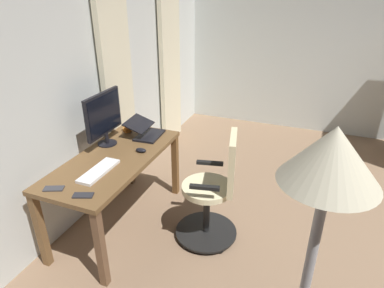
{
  "coord_description": "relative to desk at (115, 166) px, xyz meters",
  "views": [
    {
      "loc": [
        2.53,
        -1.19,
        2.11
      ],
      "look_at": [
        0.02,
        -2.17,
        0.8
      ],
      "focal_mm": 31.25,
      "sensor_mm": 36.0,
      "label": 1
    }
  ],
  "objects": [
    {
      "name": "back_room_partition",
      "position": [
        -0.37,
        -0.47,
        0.74
      ],
      "size": [
        5.46,
        0.1,
        2.75
      ],
      "primitive_type": "cube",
      "color": "silver",
      "rests_on": "ground"
    },
    {
      "name": "office_chair",
      "position": [
        -0.15,
        0.89,
        -0.16
      ],
      "size": [
        0.56,
        0.56,
        1.02
      ],
      "rotation": [
        0.0,
        0.0,
        3.36
      ],
      "color": "black",
      "rests_on": "ground"
    },
    {
      "name": "computer_keyboard",
      "position": [
        0.27,
        0.04,
        0.11
      ],
      "size": [
        0.41,
        0.14,
        0.02
      ],
      "primitive_type": "cube",
      "color": "white",
      "rests_on": "desk"
    },
    {
      "name": "curtain_right_panel",
      "position": [
        -0.7,
        -0.36,
        0.63
      ],
      "size": [
        0.49,
        0.06,
        2.52
      ],
      "primitive_type": "cube",
      "color": "beige",
      "rests_on": "ground"
    },
    {
      "name": "cell_phone_by_monitor",
      "position": [
        0.59,
        0.13,
        0.1
      ],
      "size": [
        0.12,
        0.16,
        0.01
      ],
      "primitive_type": "cube",
      "rotation": [
        0.0,
        0.0,
        0.37
      ],
      "color": "#232328",
      "rests_on": "desk"
    },
    {
      "name": "computer_monitor",
      "position": [
        -0.2,
        -0.2,
        0.38
      ],
      "size": [
        0.5,
        0.18,
        0.5
      ],
      "color": "black",
      "rests_on": "desk"
    },
    {
      "name": "laptop",
      "position": [
        -0.5,
        0.05,
        0.15
      ],
      "size": [
        0.34,
        0.34,
        0.16
      ],
      "rotation": [
        0.0,
        0.0,
        0.07
      ],
      "color": "black",
      "rests_on": "desk"
    },
    {
      "name": "desk",
      "position": [
        0.0,
        0.0,
        0.0
      ],
      "size": [
        1.42,
        0.64,
        0.73
      ],
      "color": "brown",
      "rests_on": "ground"
    },
    {
      "name": "cell_phone_face_up",
      "position": [
        0.6,
        -0.13,
        0.1
      ],
      "size": [
        0.12,
        0.16,
        0.01
      ],
      "primitive_type": "cube",
      "rotation": [
        0.0,
        0.0,
        0.41
      ],
      "color": "#333338",
      "rests_on": "desk"
    },
    {
      "name": "mug_tea",
      "position": [
        -0.52,
        -0.18,
        0.14
      ],
      "size": [
        0.12,
        0.08,
        0.09
      ],
      "color": "orange",
      "rests_on": "desk"
    },
    {
      "name": "computer_mouse",
      "position": [
        -0.17,
        0.18,
        0.12
      ],
      "size": [
        0.06,
        0.1,
        0.04
      ],
      "primitive_type": "ellipsoid",
      "color": "black",
      "rests_on": "desk"
    },
    {
      "name": "floor_lamp",
      "position": [
        1.37,
        1.64,
        0.76
      ],
      "size": [
        0.28,
        0.28,
        1.8
      ],
      "color": "black",
      "rests_on": "ground"
    },
    {
      "name": "curtain_left_panel",
      "position": [
        -1.98,
        -0.36,
        0.63
      ],
      "size": [
        0.54,
        0.06,
        2.52
      ],
      "primitive_type": "cube",
      "color": "beige",
      "rests_on": "ground"
    }
  ]
}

